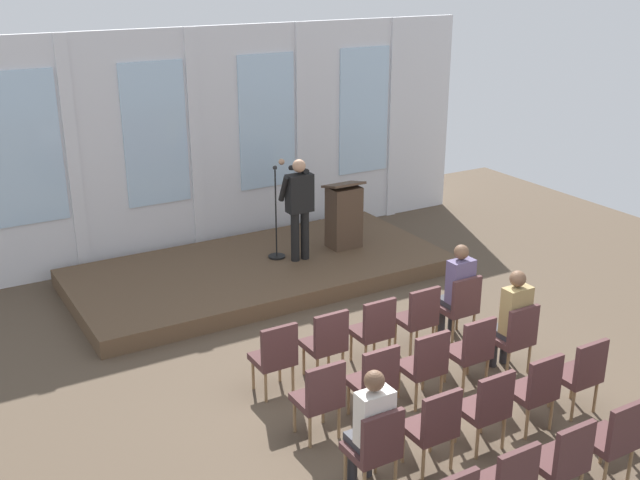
# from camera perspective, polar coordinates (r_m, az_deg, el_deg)

# --- Properties ---
(ground_plane) EXTENTS (15.94, 15.94, 0.00)m
(ground_plane) POSITION_cam_1_polar(r_m,az_deg,el_deg) (9.30, 7.84, -11.98)
(ground_plane) COLOR brown
(rear_partition) EXTENTS (10.23, 0.14, 3.86)m
(rear_partition) POSITION_cam_1_polar(r_m,az_deg,el_deg) (13.56, -7.76, 7.29)
(rear_partition) COLOR silver
(rear_partition) RESTS_ON ground
(stage_platform) EXTENTS (5.95, 2.84, 0.26)m
(stage_platform) POSITION_cam_1_polar(r_m,az_deg,el_deg) (12.59, -4.48, -2.28)
(stage_platform) COLOR brown
(stage_platform) RESTS_ON ground
(speaker) EXTENTS (0.50, 0.69, 1.68)m
(speaker) POSITION_cam_1_polar(r_m,az_deg,el_deg) (12.37, -1.56, 2.80)
(speaker) COLOR black
(speaker) RESTS_ON stage_platform
(mic_stand) EXTENTS (0.28, 0.28, 1.55)m
(mic_stand) POSITION_cam_1_polar(r_m,az_deg,el_deg) (12.66, -3.22, 0.14)
(mic_stand) COLOR black
(mic_stand) RESTS_ON stage_platform
(lectern) EXTENTS (0.60, 0.48, 1.16)m
(lectern) POSITION_cam_1_polar(r_m,az_deg,el_deg) (13.07, 1.76, 1.81)
(lectern) COLOR #4C3828
(lectern) RESTS_ON stage_platform
(chair_r0_c0) EXTENTS (0.46, 0.44, 0.94)m
(chair_r0_c0) POSITION_cam_1_polar(r_m,az_deg,el_deg) (9.19, -3.30, -8.40)
(chair_r0_c0) COLOR olive
(chair_r0_c0) RESTS_ON ground
(chair_r0_c1) EXTENTS (0.46, 0.44, 0.94)m
(chair_r0_c1) POSITION_cam_1_polar(r_m,az_deg,el_deg) (9.48, 0.48, -7.40)
(chair_r0_c1) COLOR olive
(chair_r0_c1) RESTS_ON ground
(chair_r0_c2) EXTENTS (0.46, 0.44, 0.94)m
(chair_r0_c2) POSITION_cam_1_polar(r_m,az_deg,el_deg) (9.82, 4.00, -6.43)
(chair_r0_c2) COLOR olive
(chair_r0_c2) RESTS_ON ground
(chair_r0_c3) EXTENTS (0.46, 0.44, 0.94)m
(chair_r0_c3) POSITION_cam_1_polar(r_m,az_deg,el_deg) (10.19, 7.26, -5.51)
(chair_r0_c3) COLOR olive
(chair_r0_c3) RESTS_ON ground
(chair_r0_c4) EXTENTS (0.46, 0.44, 0.94)m
(chair_r0_c4) POSITION_cam_1_polar(r_m,az_deg,el_deg) (10.60, 10.28, -4.65)
(chair_r0_c4) COLOR olive
(chair_r0_c4) RESTS_ON ground
(audience_r0_c4) EXTENTS (0.36, 0.39, 1.37)m
(audience_r0_c4) POSITION_cam_1_polar(r_m,az_deg,el_deg) (10.57, 10.08, -3.41)
(audience_r0_c4) COLOR #2D2D33
(audience_r0_c4) RESTS_ON ground
(chair_r1_c0) EXTENTS (0.46, 0.44, 0.94)m
(chair_r1_c0) POSITION_cam_1_polar(r_m,az_deg,el_deg) (8.39, 0.02, -11.35)
(chair_r1_c0) COLOR olive
(chair_r1_c0) RESTS_ON ground
(chair_r1_c1) EXTENTS (0.46, 0.44, 0.94)m
(chair_r1_c1) POSITION_cam_1_polar(r_m,az_deg,el_deg) (8.71, 4.04, -10.11)
(chair_r1_c1) COLOR olive
(chair_r1_c1) RESTS_ON ground
(chair_r1_c2) EXTENTS (0.46, 0.44, 0.94)m
(chair_r1_c2) POSITION_cam_1_polar(r_m,az_deg,el_deg) (9.08, 7.74, -8.93)
(chair_r1_c2) COLOR olive
(chair_r1_c2) RESTS_ON ground
(chair_r1_c3) EXTENTS (0.46, 0.44, 0.94)m
(chair_r1_c3) POSITION_cam_1_polar(r_m,az_deg,el_deg) (9.48, 11.11, -7.81)
(chair_r1_c3) COLOR olive
(chair_r1_c3) RESTS_ON ground
(chair_r1_c4) EXTENTS (0.46, 0.44, 0.94)m
(chair_r1_c4) POSITION_cam_1_polar(r_m,az_deg,el_deg) (9.92, 14.18, -6.76)
(chair_r1_c4) COLOR olive
(chair_r1_c4) RESTS_ON ground
(audience_r1_c4) EXTENTS (0.36, 0.39, 1.37)m
(audience_r1_c4) POSITION_cam_1_polar(r_m,az_deg,el_deg) (9.87, 13.97, -5.44)
(audience_r1_c4) COLOR #2D2D33
(audience_r1_c4) RESTS_ON ground
(chair_r2_c0) EXTENTS (0.46, 0.44, 0.94)m
(chair_r2_c0) POSITION_cam_1_polar(r_m,az_deg,el_deg) (7.65, 4.10, -14.84)
(chair_r2_c0) COLOR olive
(chair_r2_c0) RESTS_ON ground
(audience_r2_c0) EXTENTS (0.36, 0.39, 1.32)m
(audience_r2_c0) POSITION_cam_1_polar(r_m,az_deg,el_deg) (7.60, 3.78, -13.32)
(audience_r2_c0) COLOR #2D2D33
(audience_r2_c0) RESTS_ON ground
(chair_r2_c1) EXTENTS (0.46, 0.44, 0.94)m
(chair_r2_c1) POSITION_cam_1_polar(r_m,az_deg,el_deg) (8.01, 8.35, -13.28)
(chair_r2_c1) COLOR olive
(chair_r2_c1) RESTS_ON ground
(chair_r2_c2) EXTENTS (0.46, 0.44, 0.94)m
(chair_r2_c2) POSITION_cam_1_polar(r_m,az_deg,el_deg) (8.40, 12.17, -11.80)
(chair_r2_c2) COLOR olive
(chair_r2_c2) RESTS_ON ground
(chair_r2_c3) EXTENTS (0.46, 0.44, 0.94)m
(chair_r2_c3) POSITION_cam_1_polar(r_m,az_deg,el_deg) (8.84, 15.59, -10.42)
(chair_r2_c3) COLOR olive
(chair_r2_c3) RESTS_ON ground
(chair_r2_c4) EXTENTS (0.46, 0.44, 0.94)m
(chair_r2_c4) POSITION_cam_1_polar(r_m,az_deg,el_deg) (9.30, 18.66, -9.14)
(chair_r2_c4) COLOR olive
(chair_r2_c4) RESTS_ON ground
(chair_r3_c2) EXTENTS (0.46, 0.44, 0.94)m
(chair_r3_c2) POSITION_cam_1_polar(r_m,az_deg,el_deg) (7.81, 17.44, -15.05)
(chair_r3_c2) COLOR olive
(chair_r3_c2) RESTS_ON ground
(chair_r3_c3) EXTENTS (0.46, 0.44, 0.94)m
(chair_r3_c3) POSITION_cam_1_polar(r_m,az_deg,el_deg) (8.27, 20.83, -13.32)
(chair_r3_c3) COLOR olive
(chair_r3_c3) RESTS_ON ground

